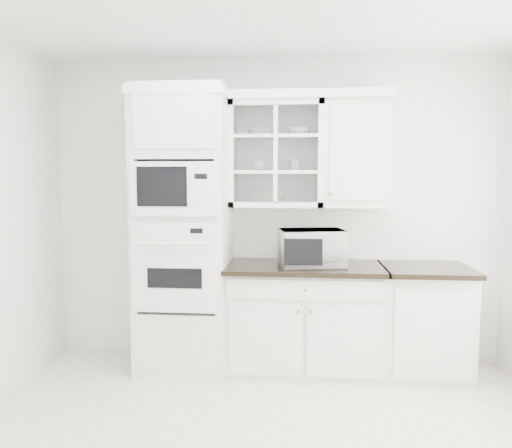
# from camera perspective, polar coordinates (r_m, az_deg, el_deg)

# --- Properties ---
(room_shell) EXTENTS (4.00, 3.50, 2.70)m
(room_shell) POSITION_cam_1_polar(r_m,az_deg,el_deg) (3.18, 0.82, 7.50)
(room_shell) COLOR white
(room_shell) RESTS_ON ground
(oven_column) EXTENTS (0.76, 0.68, 2.40)m
(oven_column) POSITION_cam_1_polar(r_m,az_deg,el_deg) (4.30, -8.22, -0.78)
(oven_column) COLOR white
(oven_column) RESTS_ON ground
(base_cabinet_run) EXTENTS (1.32, 0.67, 0.92)m
(base_cabinet_run) POSITION_cam_1_polar(r_m,az_deg,el_deg) (4.36, 5.53, -10.53)
(base_cabinet_run) COLOR white
(base_cabinet_run) RESTS_ON ground
(extra_base_cabinet) EXTENTS (0.72, 0.67, 0.92)m
(extra_base_cabinet) POSITION_cam_1_polar(r_m,az_deg,el_deg) (4.49, 18.62, -10.35)
(extra_base_cabinet) COLOR white
(extra_base_cabinet) RESTS_ON ground
(upper_cabinet_glass) EXTENTS (0.80, 0.33, 0.90)m
(upper_cabinet_glass) POSITION_cam_1_polar(r_m,az_deg,el_deg) (4.34, 2.35, 7.93)
(upper_cabinet_glass) COLOR white
(upper_cabinet_glass) RESTS_ON room_shell
(upper_cabinet_solid) EXTENTS (0.55, 0.33, 0.90)m
(upper_cabinet_solid) POSITION_cam_1_polar(r_m,az_deg,el_deg) (4.36, 11.34, 7.82)
(upper_cabinet_solid) COLOR white
(upper_cabinet_solid) RESTS_ON room_shell
(crown_molding) EXTENTS (2.14, 0.38, 0.07)m
(crown_molding) POSITION_cam_1_polar(r_m,az_deg,el_deg) (4.36, 0.94, 14.32)
(crown_molding) COLOR white
(crown_molding) RESTS_ON room_shell
(countertop_microwave) EXTENTS (0.60, 0.53, 0.30)m
(countertop_microwave) POSITION_cam_1_polar(r_m,az_deg,el_deg) (4.20, 6.36, -2.68)
(countertop_microwave) COLOR white
(countertop_microwave) RESTS_ON base_cabinet_run
(bowl_a) EXTENTS (0.29, 0.29, 0.06)m
(bowl_a) POSITION_cam_1_polar(r_m,az_deg,el_deg) (4.37, 0.57, 10.40)
(bowl_a) COLOR white
(bowl_a) RESTS_ON upper_cabinet_glass
(bowl_b) EXTENTS (0.24, 0.24, 0.06)m
(bowl_b) POSITION_cam_1_polar(r_m,az_deg,el_deg) (4.34, 4.88, 10.44)
(bowl_b) COLOR white
(bowl_b) RESTS_ON upper_cabinet_glass
(cup_a) EXTENTS (0.11, 0.11, 0.08)m
(cup_a) POSITION_cam_1_polar(r_m,az_deg,el_deg) (4.33, 0.49, 6.64)
(cup_a) COLOR white
(cup_a) RESTS_ON upper_cabinet_glass
(cup_b) EXTENTS (0.11, 0.11, 0.10)m
(cup_b) POSITION_cam_1_polar(r_m,az_deg,el_deg) (4.34, 4.52, 6.72)
(cup_b) COLOR white
(cup_b) RESTS_ON upper_cabinet_glass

